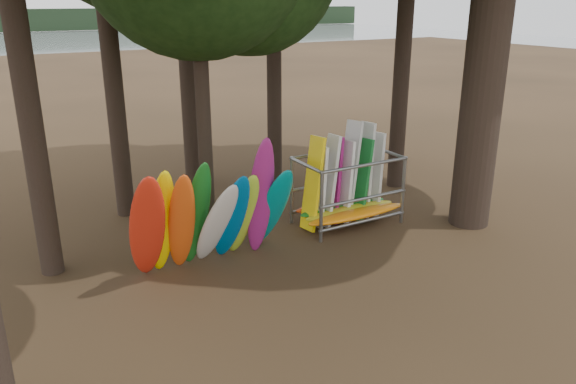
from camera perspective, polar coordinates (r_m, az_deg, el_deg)
ground at (r=13.32m, az=3.35°, el=-7.52°), size 120.00×120.00×0.00m
lake at (r=70.49m, az=-24.97°, el=12.55°), size 160.00×160.00×0.00m
kayak_row at (r=12.78m, az=-7.66°, el=-2.53°), size 3.98×2.03×3.23m
storage_rack at (r=15.54m, az=6.01°, el=0.05°), size 3.12×1.52×2.82m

